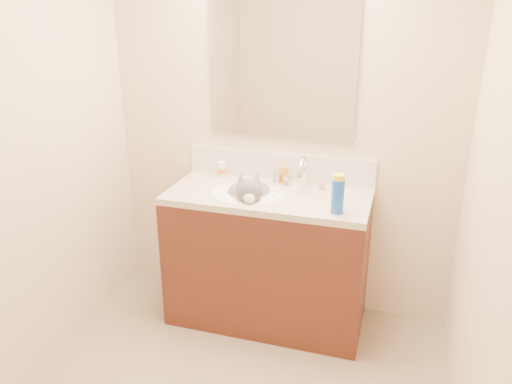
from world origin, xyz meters
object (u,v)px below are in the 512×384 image
Objects in this scene: vanity_cabinet at (268,261)px; pill_bottle at (222,169)px; faucet at (303,175)px; cat at (249,197)px; silver_jar at (277,178)px; spray_can at (338,196)px; basin at (247,204)px; amber_bottle at (284,175)px.

pill_bottle reaches higher than vanity_cabinet.
cat is at bearing -152.48° from faucet.
silver_jar is 0.58m from spray_can.
vanity_cabinet is 0.58m from faucet.
spray_can reaches higher than cat.
faucet is 2.74× the size of pill_bottle.
spray_can is at bearing -34.11° from cat.
silver_jar is (-0.18, 0.07, -0.06)m from faucet.
vanity_cabinet is at bearing 14.04° from basin.
spray_can reaches higher than pill_bottle.
faucet is at bearing 29.12° from basin.
faucet is (0.30, 0.17, 0.16)m from basin.
spray_can reaches higher than vanity_cabinet.
vanity_cabinet is at bearing -28.47° from pill_bottle.
vanity_cabinet is 0.40m from basin.
basin is 0.32m from amber_bottle.
basin is (-0.12, -0.03, 0.38)m from vanity_cabinet.
silver_jar is 0.05m from amber_bottle.
pill_bottle reaches higher than silver_jar.
vanity_cabinet is at bearing -10.49° from cat.
silver_jar is at bearing -167.57° from amber_bottle.
faucet is at bearing -29.83° from amber_bottle.
basin is at bearing -165.96° from vanity_cabinet.
basin reaches higher than vanity_cabinet.
pill_bottle is at bearing -178.04° from amber_bottle.
amber_bottle is at bearing 78.34° from vanity_cabinet.
amber_bottle reaches higher than vanity_cabinet.
amber_bottle is (-0.14, 0.08, -0.03)m from faucet.
silver_jar reaches higher than basin.
basin is at bearing -116.87° from silver_jar.
faucet reaches higher than pill_bottle.
vanity_cabinet is at bearing -142.71° from faucet.
vanity_cabinet is 11.44× the size of amber_bottle.
vanity_cabinet is 2.67× the size of basin.
faucet is 4.76× the size of silver_jar.
amber_bottle is 0.55m from spray_can.
silver_jar is 0.56× the size of amber_bottle.
basin is 7.64× the size of silver_jar.
pill_bottle is at bearing 121.71° from cat.
cat is 0.35m from pill_bottle.
pill_bottle is (-0.55, 0.06, -0.03)m from faucet.
faucet reaches higher than amber_bottle.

